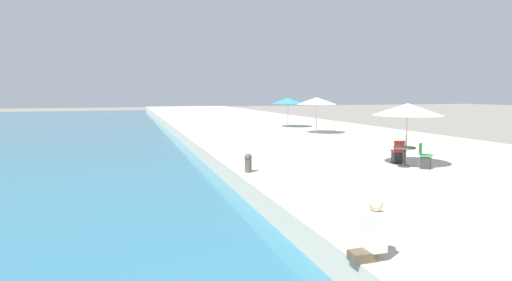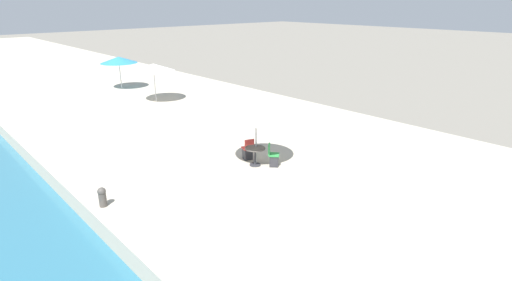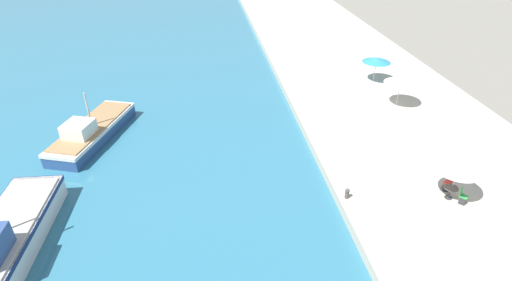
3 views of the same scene
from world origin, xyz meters
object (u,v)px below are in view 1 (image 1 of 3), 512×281
(mooring_bollard, at_px, (248,162))
(cafe_umbrella_white, at_px, (317,101))
(cafe_umbrella_striped, at_px, (288,101))
(person_at_quay, at_px, (372,232))
(cafe_chair_left, at_px, (397,155))
(cafe_umbrella_pink, at_px, (408,109))
(cafe_table, at_px, (404,153))
(cafe_chair_right, at_px, (425,160))

(mooring_bollard, bearing_deg, cafe_umbrella_white, 54.11)
(cafe_umbrella_striped, height_order, mooring_bollard, cafe_umbrella_striped)
(cafe_umbrella_white, distance_m, person_at_quay, 20.86)
(cafe_chair_left, distance_m, person_at_quay, 9.75)
(cafe_umbrella_pink, bearing_deg, cafe_umbrella_striped, 82.16)
(cafe_table, bearing_deg, cafe_umbrella_striped, 81.82)
(cafe_umbrella_white, distance_m, cafe_chair_left, 11.85)
(cafe_umbrella_white, bearing_deg, cafe_chair_left, -100.78)
(cafe_umbrella_striped, xyz_separation_m, cafe_chair_left, (-2.29, -16.79, -1.79))
(cafe_umbrella_pink, distance_m, cafe_table, 1.61)
(cafe_umbrella_pink, height_order, cafe_umbrella_striped, cafe_umbrella_pink)
(cafe_umbrella_striped, relative_size, mooring_bollard, 4.03)
(cafe_umbrella_striped, bearing_deg, cafe_table, -98.18)
(cafe_umbrella_striped, distance_m, mooring_bollard, 18.73)
(cafe_chair_left, distance_m, cafe_chair_right, 1.26)
(person_at_quay, xyz_separation_m, mooring_bollard, (0.15, 7.63, -0.11))
(cafe_umbrella_pink, xyz_separation_m, cafe_chair_left, (0.11, 0.62, -1.81))
(cafe_chair_left, distance_m, mooring_bollard, 6.05)
(cafe_chair_left, bearing_deg, cafe_umbrella_striped, 99.80)
(cafe_umbrella_pink, bearing_deg, cafe_table, -147.34)
(cafe_umbrella_striped, distance_m, cafe_table, 17.73)
(cafe_umbrella_striped, height_order, person_at_quay, cafe_umbrella_striped)
(cafe_chair_right, relative_size, mooring_bollard, 1.39)
(cafe_umbrella_pink, relative_size, cafe_chair_right, 2.76)
(cafe_umbrella_white, distance_m, cafe_table, 12.53)
(cafe_chair_left, bearing_deg, cafe_umbrella_pink, -82.11)
(cafe_chair_left, xyz_separation_m, person_at_quay, (-6.20, -7.52, 0.14))
(cafe_table, xyz_separation_m, cafe_chair_left, (0.22, 0.69, -0.21))
(cafe_umbrella_striped, relative_size, cafe_table, 3.29)
(cafe_chair_left, relative_size, cafe_chair_right, 1.00)
(mooring_bollard, bearing_deg, cafe_table, -7.78)
(cafe_table, height_order, mooring_bollard, cafe_table)
(cafe_umbrella_pink, xyz_separation_m, person_at_quay, (-6.10, -6.91, -1.67))
(cafe_chair_right, height_order, person_at_quay, person_at_quay)
(cafe_umbrella_white, bearing_deg, mooring_bollard, -125.89)
(cafe_chair_left, relative_size, mooring_bollard, 1.39)
(cafe_chair_right, relative_size, person_at_quay, 0.87)
(cafe_umbrella_white, height_order, cafe_table, cafe_umbrella_white)
(cafe_chair_right, bearing_deg, cafe_umbrella_striped, -138.28)
(cafe_umbrella_pink, distance_m, cafe_umbrella_striped, 17.57)
(cafe_umbrella_pink, bearing_deg, person_at_quay, -131.43)
(cafe_table, distance_m, cafe_chair_right, 0.75)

